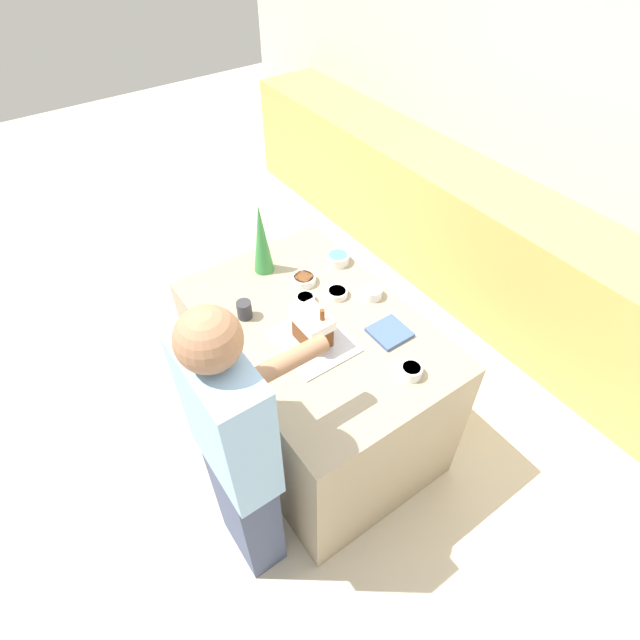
{
  "coord_description": "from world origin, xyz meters",
  "views": [
    {
      "loc": [
        1.45,
        -0.99,
        2.72
      ],
      "look_at": [
        0.05,
        0.0,
        1.0
      ],
      "focal_mm": 28.0,
      "sensor_mm": 36.0,
      "label": 1
    }
  ],
  "objects_px": {
    "cookbook": "(390,332)",
    "candy_bowl_near_tray_left": "(304,279)",
    "candy_bowl_front_corner": "(411,371)",
    "gingerbread_house": "(313,327)",
    "candy_bowl_near_tray_right": "(337,293)",
    "decorative_tree": "(261,239)",
    "candy_bowl_far_left": "(305,299)",
    "person": "(237,456)",
    "baking_tray": "(313,341)",
    "candy_bowl_behind_tray": "(338,258)",
    "candy_bowl_far_right": "(372,292)",
    "mug": "(244,310)"
  },
  "relations": [
    {
      "from": "cookbook",
      "to": "person",
      "type": "xyz_separation_m",
      "value": [
        0.12,
        -0.92,
        -0.07
      ]
    },
    {
      "from": "candy_bowl_front_corner",
      "to": "baking_tray",
      "type": "bearing_deg",
      "value": -150.03
    },
    {
      "from": "candy_bowl_near_tray_left",
      "to": "cookbook",
      "type": "relative_size",
      "value": 0.75
    },
    {
      "from": "candy_bowl_far_right",
      "to": "gingerbread_house",
      "type": "bearing_deg",
      "value": -78.65
    },
    {
      "from": "candy_bowl_front_corner",
      "to": "candy_bowl_near_tray_left",
      "type": "xyz_separation_m",
      "value": [
        -0.81,
        -0.04,
        -0.01
      ]
    },
    {
      "from": "baking_tray",
      "to": "gingerbread_house",
      "type": "distance_m",
      "value": 0.09
    },
    {
      "from": "candy_bowl_far_left",
      "to": "mug",
      "type": "distance_m",
      "value": 0.32
    },
    {
      "from": "baking_tray",
      "to": "candy_bowl_far_left",
      "type": "bearing_deg",
      "value": 153.12
    },
    {
      "from": "candy_bowl_front_corner",
      "to": "candy_bowl_near_tray_left",
      "type": "relative_size",
      "value": 0.76
    },
    {
      "from": "gingerbread_house",
      "to": "candy_bowl_near_tray_right",
      "type": "xyz_separation_m",
      "value": [
        -0.2,
        0.29,
        -0.08
      ]
    },
    {
      "from": "candy_bowl_behind_tray",
      "to": "candy_bowl_far_left",
      "type": "height_order",
      "value": "candy_bowl_behind_tray"
    },
    {
      "from": "candy_bowl_far_right",
      "to": "cookbook",
      "type": "bearing_deg",
      "value": -21.17
    },
    {
      "from": "candy_bowl_far_left",
      "to": "person",
      "type": "relative_size",
      "value": 0.06
    },
    {
      "from": "decorative_tree",
      "to": "candy_bowl_near_tray_right",
      "type": "xyz_separation_m",
      "value": [
        0.41,
        0.2,
        -0.19
      ]
    },
    {
      "from": "baking_tray",
      "to": "candy_bowl_behind_tray",
      "type": "bearing_deg",
      "value": 132.2
    },
    {
      "from": "candy_bowl_behind_tray",
      "to": "candy_bowl_near_tray_right",
      "type": "relative_size",
      "value": 1.16
    },
    {
      "from": "candy_bowl_far_left",
      "to": "cookbook",
      "type": "height_order",
      "value": "candy_bowl_far_left"
    },
    {
      "from": "decorative_tree",
      "to": "person",
      "type": "height_order",
      "value": "person"
    },
    {
      "from": "candy_bowl_front_corner",
      "to": "candy_bowl_far_right",
      "type": "xyz_separation_m",
      "value": [
        -0.51,
        0.19,
        -0.0
      ]
    },
    {
      "from": "decorative_tree",
      "to": "person",
      "type": "bearing_deg",
      "value": -36.77
    },
    {
      "from": "candy_bowl_near_tray_right",
      "to": "person",
      "type": "xyz_separation_m",
      "value": [
        0.49,
        -0.88,
        -0.08
      ]
    },
    {
      "from": "decorative_tree",
      "to": "candy_bowl_near_tray_left",
      "type": "distance_m",
      "value": 0.31
    },
    {
      "from": "candy_bowl_front_corner",
      "to": "candy_bowl_near_tray_left",
      "type": "height_order",
      "value": "candy_bowl_front_corner"
    },
    {
      "from": "baking_tray",
      "to": "candy_bowl_far_left",
      "type": "xyz_separation_m",
      "value": [
        -0.25,
        0.13,
        0.02
      ]
    },
    {
      "from": "candy_bowl_front_corner",
      "to": "candy_bowl_near_tray_left",
      "type": "distance_m",
      "value": 0.81
    },
    {
      "from": "gingerbread_house",
      "to": "cookbook",
      "type": "height_order",
      "value": "gingerbread_house"
    },
    {
      "from": "mug",
      "to": "candy_bowl_behind_tray",
      "type": "bearing_deg",
      "value": 97.31
    },
    {
      "from": "candy_bowl_near_tray_right",
      "to": "candy_bowl_far_right",
      "type": "distance_m",
      "value": 0.18
    },
    {
      "from": "mug",
      "to": "baking_tray",
      "type": "bearing_deg",
      "value": 28.44
    },
    {
      "from": "baking_tray",
      "to": "person",
      "type": "height_order",
      "value": "person"
    },
    {
      "from": "baking_tray",
      "to": "person",
      "type": "distance_m",
      "value": 0.66
    },
    {
      "from": "decorative_tree",
      "to": "candy_bowl_far_left",
      "type": "bearing_deg",
      "value": 6.28
    },
    {
      "from": "candy_bowl_front_corner",
      "to": "person",
      "type": "xyz_separation_m",
      "value": [
        -0.13,
        -0.83,
        -0.09
      ]
    },
    {
      "from": "candy_bowl_behind_tray",
      "to": "candy_bowl_far_right",
      "type": "height_order",
      "value": "candy_bowl_behind_tray"
    },
    {
      "from": "candy_bowl_behind_tray",
      "to": "candy_bowl_front_corner",
      "type": "bearing_deg",
      "value": -14.46
    },
    {
      "from": "candy_bowl_front_corner",
      "to": "mug",
      "type": "bearing_deg",
      "value": -150.7
    },
    {
      "from": "candy_bowl_far_left",
      "to": "person",
      "type": "height_order",
      "value": "person"
    },
    {
      "from": "cookbook",
      "to": "candy_bowl_near_tray_left",
      "type": "bearing_deg",
      "value": -167.3
    },
    {
      "from": "decorative_tree",
      "to": "candy_bowl_far_left",
      "type": "height_order",
      "value": "decorative_tree"
    },
    {
      "from": "decorative_tree",
      "to": "candy_bowl_behind_tray",
      "type": "xyz_separation_m",
      "value": [
        0.19,
        0.37,
        -0.18
      ]
    },
    {
      "from": "candy_bowl_behind_tray",
      "to": "person",
      "type": "height_order",
      "value": "person"
    },
    {
      "from": "candy_bowl_front_corner",
      "to": "mug",
      "type": "xyz_separation_m",
      "value": [
        -0.76,
        -0.43,
        0.02
      ]
    },
    {
      "from": "gingerbread_house",
      "to": "mug",
      "type": "relative_size",
      "value": 2.36
    },
    {
      "from": "baking_tray",
      "to": "candy_bowl_near_tray_right",
      "type": "height_order",
      "value": "candy_bowl_near_tray_right"
    },
    {
      "from": "candy_bowl_behind_tray",
      "to": "candy_bowl_near_tray_left",
      "type": "height_order",
      "value": "candy_bowl_behind_tray"
    },
    {
      "from": "mug",
      "to": "person",
      "type": "bearing_deg",
      "value": -32.44
    },
    {
      "from": "candy_bowl_behind_tray",
      "to": "candy_bowl_far_left",
      "type": "bearing_deg",
      "value": -63.56
    },
    {
      "from": "candy_bowl_far_left",
      "to": "mug",
      "type": "height_order",
      "value": "mug"
    },
    {
      "from": "candy_bowl_far_left",
      "to": "candy_bowl_near_tray_right",
      "type": "relative_size",
      "value": 0.9
    },
    {
      "from": "candy_bowl_behind_tray",
      "to": "mug",
      "type": "distance_m",
      "value": 0.65
    }
  ]
}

